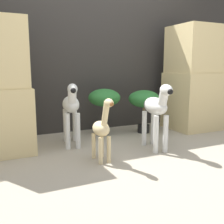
{
  "coord_description": "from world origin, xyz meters",
  "views": [
    {
      "loc": [
        -1.37,
        -2.16,
        0.9
      ],
      "look_at": [
        -0.15,
        0.46,
        0.4
      ],
      "focal_mm": 42.0,
      "sensor_mm": 36.0,
      "label": 1
    }
  ],
  "objects_px": {
    "zebra_left": "(71,107)",
    "zebra_right": "(156,109)",
    "potted_palm_front": "(144,101)",
    "potted_palm_back": "(104,99)",
    "giraffe_figurine": "(102,129)"
  },
  "relations": [
    {
      "from": "zebra_right",
      "to": "potted_palm_back",
      "type": "relative_size",
      "value": 1.18
    },
    {
      "from": "zebra_left",
      "to": "potted_palm_back",
      "type": "height_order",
      "value": "zebra_left"
    },
    {
      "from": "zebra_left",
      "to": "giraffe_figurine",
      "type": "xyz_separation_m",
      "value": [
        0.12,
        -0.62,
        -0.13
      ]
    },
    {
      "from": "potted_palm_front",
      "to": "potted_palm_back",
      "type": "bearing_deg",
      "value": 167.67
    },
    {
      "from": "zebra_left",
      "to": "giraffe_figurine",
      "type": "bearing_deg",
      "value": -79.43
    },
    {
      "from": "giraffe_figurine",
      "to": "potted_palm_back",
      "type": "distance_m",
      "value": 1.03
    },
    {
      "from": "zebra_right",
      "to": "potted_palm_back",
      "type": "distance_m",
      "value": 0.86
    },
    {
      "from": "giraffe_figurine",
      "to": "potted_palm_back",
      "type": "height_order",
      "value": "giraffe_figurine"
    },
    {
      "from": "potted_palm_front",
      "to": "potted_palm_back",
      "type": "distance_m",
      "value": 0.56
    },
    {
      "from": "potted_palm_back",
      "to": "zebra_left",
      "type": "bearing_deg",
      "value": -150.85
    },
    {
      "from": "zebra_right",
      "to": "giraffe_figurine",
      "type": "height_order",
      "value": "zebra_right"
    },
    {
      "from": "giraffe_figurine",
      "to": "potted_palm_front",
      "type": "xyz_separation_m",
      "value": [
        0.96,
        0.8,
        0.12
      ]
    },
    {
      "from": "zebra_right",
      "to": "zebra_left",
      "type": "bearing_deg",
      "value": 146.85
    },
    {
      "from": "potted_palm_front",
      "to": "potted_palm_back",
      "type": "relative_size",
      "value": 0.95
    },
    {
      "from": "zebra_left",
      "to": "zebra_right",
      "type": "bearing_deg",
      "value": -33.15
    }
  ]
}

